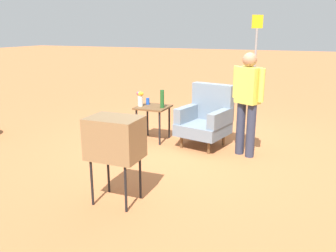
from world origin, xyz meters
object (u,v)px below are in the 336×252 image
(armchair, at_px, (206,118))
(side_table, at_px, (153,111))
(person_standing, at_px, (247,98))
(road_sign, at_px, (256,47))
(flower_vase, at_px, (140,98))
(tv_on_stand, at_px, (115,138))
(bottle_wine_green, at_px, (162,99))
(soda_can_blue, at_px, (148,101))

(armchair, bearing_deg, side_table, -175.71)
(person_standing, height_order, road_sign, road_sign)
(armchair, bearing_deg, flower_vase, -173.18)
(armchair, height_order, road_sign, road_sign)
(flower_vase, bearing_deg, road_sign, 83.00)
(tv_on_stand, xyz_separation_m, bottle_wine_green, (-0.42, 2.33, 0.01))
(side_table, bearing_deg, tv_on_stand, -75.38)
(road_sign, distance_m, flower_vase, 7.24)
(soda_can_blue, bearing_deg, road_sign, 83.31)
(tv_on_stand, xyz_separation_m, soda_can_blue, (-0.78, 2.48, -0.09))
(road_sign, xyz_separation_m, flower_vase, (-0.88, -7.16, -0.60))
(tv_on_stand, bearing_deg, armchair, 81.65)
(road_sign, distance_m, bottle_wine_green, 7.17)
(road_sign, xyz_separation_m, soda_can_blue, (-0.82, -6.98, -0.69))
(soda_can_blue, bearing_deg, person_standing, -9.03)
(tv_on_stand, height_order, road_sign, road_sign)
(road_sign, bearing_deg, flower_vase, -97.00)
(armchair, relative_size, soda_can_blue, 8.69)
(person_standing, xyz_separation_m, soda_can_blue, (-1.87, 0.30, -0.25))
(person_standing, distance_m, soda_can_blue, 1.91)
(flower_vase, bearing_deg, armchair, 6.82)
(armchair, xyz_separation_m, tv_on_stand, (-0.36, -2.44, 0.28))
(armchair, bearing_deg, soda_can_blue, 177.95)
(side_table, relative_size, road_sign, 0.26)
(road_sign, height_order, flower_vase, road_sign)
(side_table, relative_size, tv_on_stand, 0.61)
(tv_on_stand, relative_size, soda_can_blue, 8.44)
(soda_can_blue, bearing_deg, bottle_wine_green, -23.52)
(armchair, bearing_deg, road_sign, 92.60)
(side_table, bearing_deg, road_sign, 84.70)
(person_standing, height_order, bottle_wine_green, person_standing)
(bottle_wine_green, bearing_deg, road_sign, 86.30)
(bottle_wine_green, relative_size, flower_vase, 1.21)
(tv_on_stand, relative_size, flower_vase, 3.89)
(tv_on_stand, xyz_separation_m, person_standing, (1.09, 2.19, 0.16))
(flower_vase, bearing_deg, side_table, 17.56)
(person_standing, relative_size, soda_can_blue, 13.44)
(bottle_wine_green, xyz_separation_m, soda_can_blue, (-0.36, 0.16, -0.10))
(soda_can_blue, xyz_separation_m, flower_vase, (-0.06, -0.18, 0.09))
(side_table, distance_m, bottle_wine_green, 0.32)
(armchair, xyz_separation_m, bottle_wine_green, (-0.78, -0.11, 0.29))
(armchair, distance_m, tv_on_stand, 2.49)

